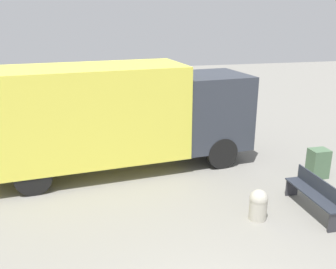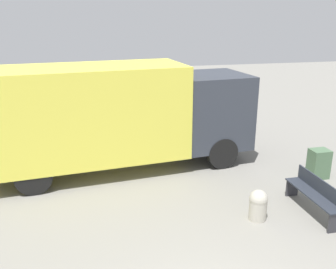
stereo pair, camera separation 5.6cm
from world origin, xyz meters
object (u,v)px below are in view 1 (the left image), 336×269
at_px(utility_box, 318,163).
at_px(bollard_near_bench, 258,204).
at_px(park_bench, 315,193).
at_px(delivery_truck, 117,114).

bearing_deg(utility_box, bollard_near_bench, -147.30).
bearing_deg(park_bench, bollard_near_bench, 90.40).
bearing_deg(utility_box, park_bench, -126.03).
height_order(delivery_truck, park_bench, delivery_truck).
relative_size(bollard_near_bench, utility_box, 0.86).
height_order(park_bench, bollard_near_bench, park_bench).
xyz_separation_m(delivery_truck, utility_box, (5.68, -2.02, -1.36)).
distance_m(bollard_near_bench, utility_box, 3.36).
bearing_deg(park_bench, delivery_truck, 49.14).
relative_size(delivery_truck, utility_box, 9.52).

